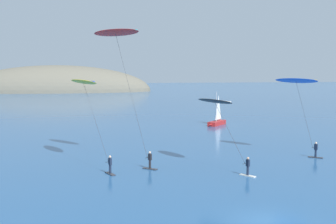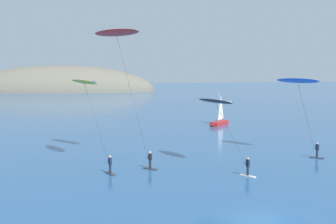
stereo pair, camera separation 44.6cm
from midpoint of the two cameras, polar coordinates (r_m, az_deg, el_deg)
ground_plane at (r=27.60m, az=13.66°, el=-14.26°), size 600.00×600.00×0.00m
headland_island at (r=200.96m, az=-14.28°, el=2.76°), size 83.92×57.11×23.69m
sailboat_near at (r=72.71m, az=7.04°, el=-1.29°), size 4.67×5.09×5.70m
kitesurfer_blue at (r=48.19m, az=17.56°, el=3.40°), size 4.24×5.17×8.59m
kitesurfer_red at (r=42.44m, az=-6.47°, el=9.59°), size 6.07×7.19×13.44m
kitesurfer_black at (r=40.52m, az=7.04°, el=0.76°), size 3.95×7.52×6.71m
kitesurfer_yellow at (r=42.42m, az=-10.77°, el=3.25°), size 4.40×8.69×8.54m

